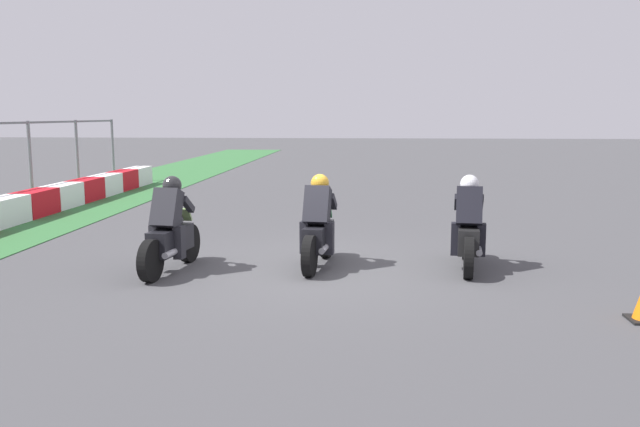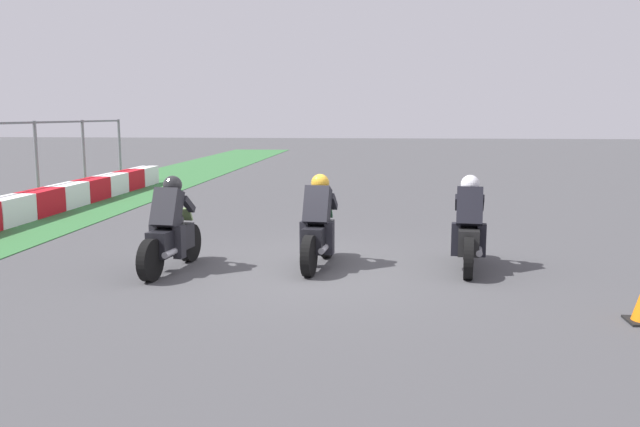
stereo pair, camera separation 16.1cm
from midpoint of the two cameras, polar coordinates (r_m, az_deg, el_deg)
ground_plane at (r=10.70m, az=-0.34°, el=-4.79°), size 120.00×120.00×0.00m
rider_lane_a at (r=10.86m, az=12.26°, el=-1.43°), size 2.04×0.58×1.51m
rider_lane_b at (r=10.74m, az=-0.56°, el=-1.34°), size 2.04×0.58×1.51m
rider_lane_c at (r=10.69m, az=-13.20°, el=-1.61°), size 2.04×0.59×1.51m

